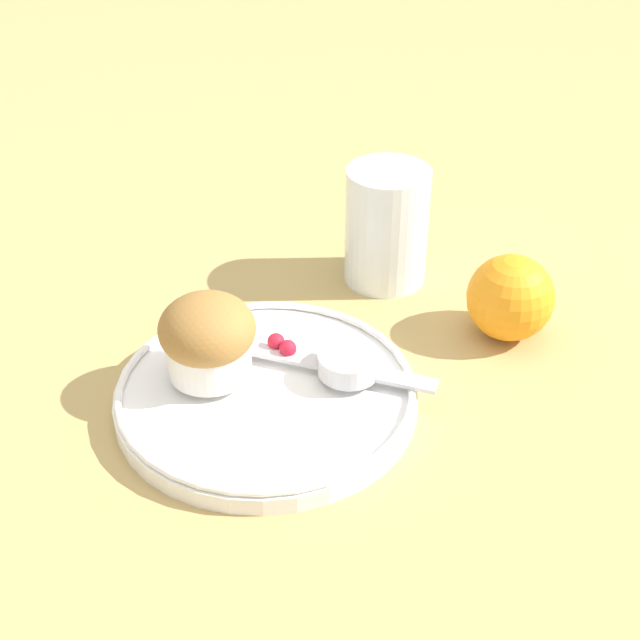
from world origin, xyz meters
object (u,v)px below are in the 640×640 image
(juice_glass, at_px, (386,226))
(muffin, at_px, (208,337))
(butter_knife, at_px, (311,361))
(orange_fruit, at_px, (510,298))

(juice_glass, bearing_deg, muffin, -87.28)
(butter_knife, bearing_deg, juice_glass, 85.93)
(butter_knife, height_order, orange_fruit, orange_fruit)
(orange_fruit, relative_size, juice_glass, 0.67)
(muffin, xyz_separation_m, butter_knife, (0.05, 0.06, -0.03))
(butter_knife, xyz_separation_m, orange_fruit, (0.07, 0.16, 0.01))
(butter_knife, bearing_deg, orange_fruit, 41.12)
(muffin, height_order, juice_glass, juice_glass)
(butter_knife, relative_size, orange_fruit, 2.59)
(muffin, relative_size, butter_knife, 0.39)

